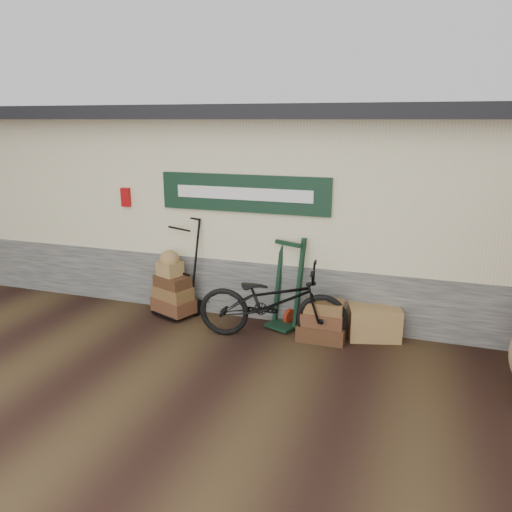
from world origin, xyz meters
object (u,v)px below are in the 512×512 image
at_px(wicker_hamper, 374,322).
at_px(bicycle, 272,298).
at_px(green_barrow, 287,283).
at_px(porter_trolley, 181,265).
at_px(suitcase_stack, 322,320).

xyz_separation_m(wicker_hamper, bicycle, (-1.36, -0.49, 0.38)).
xyz_separation_m(green_barrow, wicker_hamper, (1.28, 0.00, -0.45)).
relative_size(porter_trolley, green_barrow, 1.15).
relative_size(green_barrow, suitcase_stack, 2.05).
height_order(green_barrow, wicker_hamper, green_barrow).
height_order(suitcase_stack, wicker_hamper, suitcase_stack).
height_order(green_barrow, suitcase_stack, green_barrow).
distance_m(wicker_hamper, bicycle, 1.49).
relative_size(suitcase_stack, wicker_hamper, 0.94).
distance_m(porter_trolley, wicker_hamper, 3.06).
xyz_separation_m(porter_trolley, bicycle, (1.65, -0.49, -0.18)).
distance_m(suitcase_stack, bicycle, 0.77).
xyz_separation_m(suitcase_stack, wicker_hamper, (0.68, 0.29, -0.06)).
height_order(porter_trolley, bicycle, porter_trolley).
bearing_deg(bicycle, green_barrow, -17.23).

